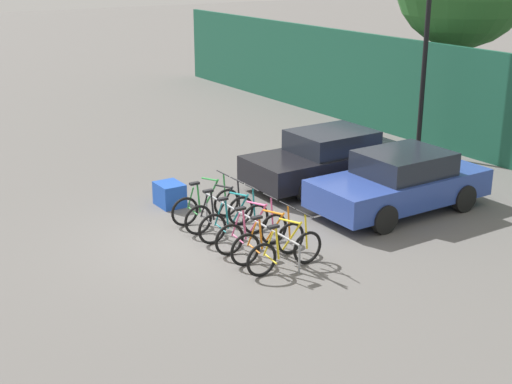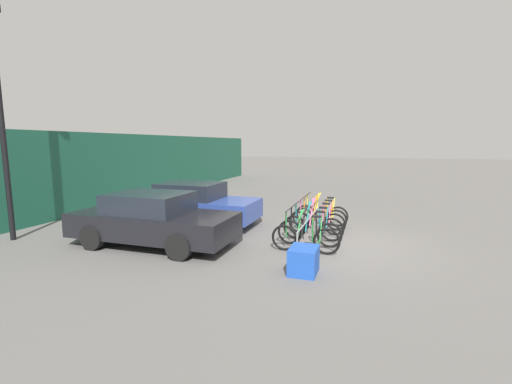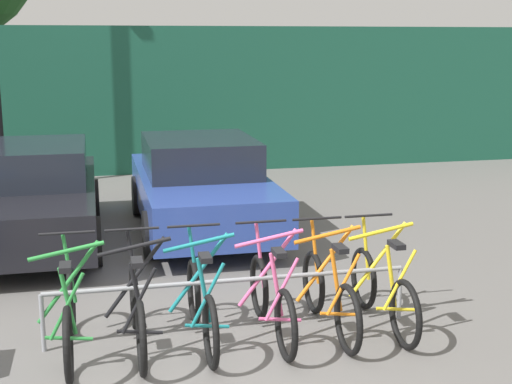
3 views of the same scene
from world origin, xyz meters
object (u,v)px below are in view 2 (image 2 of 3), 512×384
Objects in this scene: lamp_post at (1,114)px; car_blue at (194,204)px; bicycle_yellow at (322,214)px; bicycle_orange at (319,217)px; bike_rack at (310,220)px; bicycle_pink at (316,221)px; bicycle_green at (305,238)px; bicycle_black at (309,232)px; car_black at (153,219)px; bicycle_teal at (313,227)px; cargo_crate at (304,260)px.

car_blue is at bearing -50.01° from lamp_post.
bicycle_orange is at bearing -178.53° from bicycle_yellow.
bike_rack is 2.09× the size of bicycle_pink.
bicycle_orange reaches higher than bike_rack.
bicycle_green is 1.00× the size of bicycle_black.
car_blue is at bearing 85.59° from bike_rack.
bicycle_black is at bearing 177.32° from bicycle_orange.
bicycle_green is 1.00× the size of bicycle_pink.
bicycle_pink is 0.40× the size of car_blue.
bicycle_orange is 0.40× the size of car_blue.
bicycle_teal is at bearing -64.99° from car_black.
bicycle_black is at bearing -72.56° from car_black.
bicycle_yellow is at bearing -73.42° from car_blue.
bicycle_pink is 1.00× the size of bicycle_yellow.
cargo_crate is at bearing -179.40° from bicycle_orange.
bicycle_black is 8.79m from lamp_post.
lamp_post is at bearing 109.32° from bicycle_pink.
car_blue reaches higher than bicycle_pink.
car_blue reaches higher than bicycle_orange.
bicycle_teal reaches higher than cargo_crate.
bicycle_black is 1.86m from bicycle_orange.
car_blue is (1.21, 4.07, 0.31)m from bicycle_black.
bicycle_yellow is 0.27× the size of lamp_post.
car_black is (-2.15, 3.78, 0.21)m from bike_rack.
bicycle_green is 1.00× the size of bicycle_orange.
cargo_crate is at bearing -176.91° from bicycle_teal.
bicycle_orange is at bearing -51.75° from car_black.
bicycle_orange is 2.44× the size of cargo_crate.
bicycle_teal is 0.68m from bicycle_pink.
cargo_crate is at bearing -100.03° from car_black.
bicycle_teal is at bearing 1.42° from bicycle_black.
bicycle_teal is (1.20, 0.00, 0.00)m from bicycle_green.
car_black is 4.24m from cargo_crate.
bicycle_yellow is at bearing -60.64° from lamp_post.
car_black is at bearing 134.41° from bicycle_yellow.
bicycle_black is at bearing -75.50° from lamp_post.
bicycle_teal is at bearing -1.16° from bicycle_green.
lamp_post is at bearing 99.19° from bicycle_green.
cargo_crate is at bearing -179.54° from bicycle_pink.
bicycle_yellow is (1.15, 0.00, 0.00)m from bicycle_pink.
bicycle_green and bicycle_teal have the same top height.
bicycle_green and bicycle_pink have the same top height.
bicycle_orange is at bearing -3.41° from bicycle_pink.
bike_rack is 0.85× the size of car_blue.
bicycle_black is 1.00× the size of bicycle_pink.
lamp_post reaches higher than bicycle_pink.
bicycle_pink is at bearing -89.08° from car_blue.
cargo_crate is (-3.18, -4.29, -0.42)m from car_blue.
car_black is (-1.24, 3.93, 0.31)m from bicycle_black.
bicycle_teal and bicycle_orange have the same top height.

